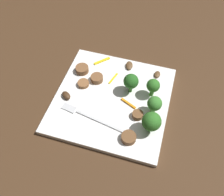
# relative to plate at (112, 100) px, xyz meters

# --- Properties ---
(ground_plane) EXTENTS (1.40, 1.40, 0.00)m
(ground_plane) POSITION_rel_plate_xyz_m (0.00, 0.00, -0.01)
(ground_plane) COLOR #422B19
(plate) EXTENTS (0.28, 0.28, 0.01)m
(plate) POSITION_rel_plate_xyz_m (0.00, 0.00, 0.00)
(plate) COLOR white
(plate) RESTS_ON ground_plane
(fork) EXTENTS (0.18, 0.04, 0.00)m
(fork) POSITION_rel_plate_xyz_m (0.03, 0.07, 0.01)
(fork) COLOR silver
(fork) RESTS_ON plate
(broccoli_floret_0) EXTENTS (0.04, 0.04, 0.06)m
(broccoli_floret_0) POSITION_rel_plate_xyz_m (-0.11, 0.06, 0.05)
(broccoli_floret_0) COLOR #347525
(broccoli_floret_0) RESTS_ON plate
(broccoli_floret_1) EXTENTS (0.04, 0.04, 0.05)m
(broccoli_floret_1) POSITION_rel_plate_xyz_m (-0.11, 0.01, 0.04)
(broccoli_floret_1) COLOR #408630
(broccoli_floret_1) RESTS_ON plate
(broccoli_floret_2) EXTENTS (0.04, 0.04, 0.06)m
(broccoli_floret_2) POSITION_rel_plate_xyz_m (-0.04, -0.03, 0.05)
(broccoli_floret_2) COLOR #296420
(broccoli_floret_2) RESTS_ON plate
(broccoli_floret_3) EXTENTS (0.03, 0.03, 0.05)m
(broccoli_floret_3) POSITION_rel_plate_xyz_m (-0.09, -0.04, 0.04)
(broccoli_floret_3) COLOR #347525
(broccoli_floret_3) RESTS_ON plate
(sausage_slice_0) EXTENTS (0.05, 0.05, 0.02)m
(sausage_slice_0) POSITION_rel_plate_xyz_m (0.10, -0.06, 0.02)
(sausage_slice_0) COLOR brown
(sausage_slice_0) RESTS_ON plate
(sausage_slice_1) EXTENTS (0.03, 0.03, 0.01)m
(sausage_slice_1) POSITION_rel_plate_xyz_m (0.08, -0.02, 0.01)
(sausage_slice_1) COLOR brown
(sausage_slice_1) RESTS_ON plate
(sausage_slice_2) EXTENTS (0.04, 0.04, 0.02)m
(sausage_slice_2) POSITION_rel_plate_xyz_m (0.06, -0.04, 0.01)
(sausage_slice_2) COLOR brown
(sausage_slice_2) RESTS_ON plate
(sausage_slice_3) EXTENTS (0.05, 0.05, 0.01)m
(sausage_slice_3) POSITION_rel_plate_xyz_m (-0.07, 0.10, 0.01)
(sausage_slice_3) COLOR brown
(sausage_slice_3) RESTS_ON plate
(sausage_slice_4) EXTENTS (0.04, 0.04, 0.01)m
(sausage_slice_4) POSITION_rel_plate_xyz_m (-0.07, 0.03, 0.01)
(sausage_slice_4) COLOR brown
(sausage_slice_4) RESTS_ON plate
(mushroom_0) EXTENTS (0.02, 0.03, 0.01)m
(mushroom_0) POSITION_rel_plate_xyz_m (-0.02, -0.12, 0.01)
(mushroom_0) COLOR brown
(mushroom_0) RESTS_ON plate
(mushroom_1) EXTENTS (0.03, 0.03, 0.01)m
(mushroom_1) POSITION_rel_plate_xyz_m (0.11, 0.03, 0.01)
(mushroom_1) COLOR #422B19
(mushroom_1) RESTS_ON plate
(mushroom_2) EXTENTS (0.02, 0.02, 0.01)m
(mushroom_2) POSITION_rel_plate_xyz_m (-0.10, -0.11, 0.01)
(mushroom_2) COLOR brown
(mushroom_2) RESTS_ON plate
(pepper_strip_0) EXTENTS (0.04, 0.04, 0.00)m
(pepper_strip_0) POSITION_rel_plate_xyz_m (0.06, -0.11, 0.01)
(pepper_strip_0) COLOR yellow
(pepper_strip_0) RESTS_ON plate
(pepper_strip_1) EXTENTS (0.02, 0.04, 0.00)m
(pepper_strip_1) POSITION_rel_plate_xyz_m (0.01, -0.06, 0.01)
(pepper_strip_1) COLOR yellow
(pepper_strip_1) RESTS_ON plate
(pepper_strip_2) EXTENTS (0.04, 0.02, 0.00)m
(pepper_strip_2) POSITION_rel_plate_xyz_m (-0.04, 0.01, 0.01)
(pepper_strip_2) COLOR orange
(pepper_strip_2) RESTS_ON plate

